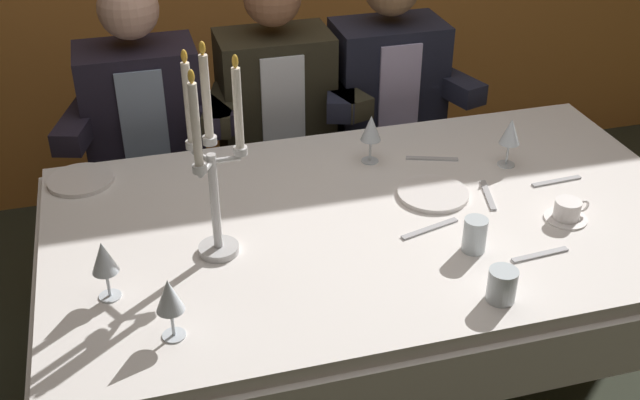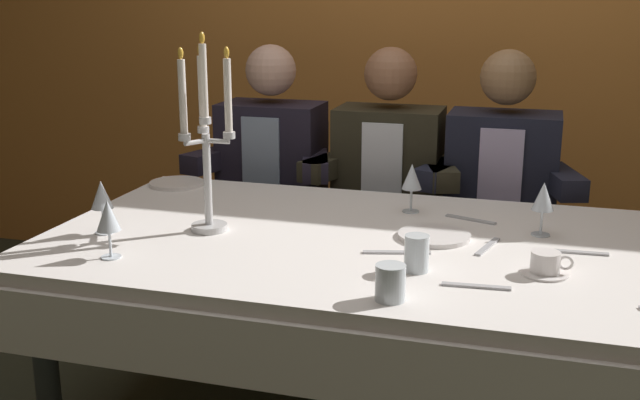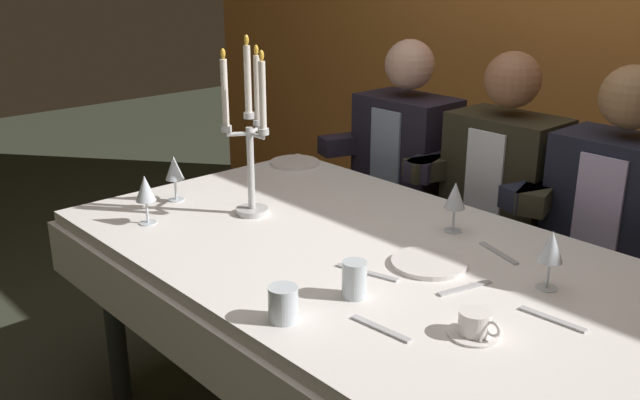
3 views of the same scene
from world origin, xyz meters
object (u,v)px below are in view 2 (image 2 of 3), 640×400
object	(u,v)px
wine_glass_0	(412,178)
wine_glass_2	(108,218)
wine_glass_3	(102,197)
seated_diner_1	(389,172)
candelabra	(206,144)
wine_glass_1	(543,198)
dining_table	(364,276)
dinner_plate_1	(434,236)
seated_diner_2	(502,180)
water_tumbler_0	(390,283)
coffee_cup_0	(546,264)
seated_diner_0	(273,165)
dinner_plate_0	(177,183)
water_tumbler_1	(417,253)

from	to	relation	value
wine_glass_0	wine_glass_2	bearing A→B (deg)	-136.14
wine_glass_3	seated_diner_1	xyz separation A→B (m)	(0.66, 1.06, -0.12)
candelabra	wine_glass_1	size ratio (longest dim) A/B	3.64
dining_table	candelabra	world-z (taller)	candelabra
candelabra	wine_glass_0	size ratio (longest dim) A/B	3.64
dinner_plate_1	wine_glass_1	world-z (taller)	wine_glass_1
wine_glass_1	seated_diner_2	world-z (taller)	seated_diner_2
dining_table	seated_diner_2	xyz separation A→B (m)	(0.34, 0.89, 0.11)
dining_table	water_tumbler_0	size ratio (longest dim) A/B	22.02
dinner_plate_1	wine_glass_2	distance (m)	0.94
dinner_plate_1	wine_glass_1	distance (m)	0.34
wine_glass_3	seated_diner_2	xyz separation A→B (m)	(1.11, 1.06, -0.12)
dining_table	wine_glass_1	xyz separation A→B (m)	(0.50, 0.18, 0.23)
coffee_cup_0	seated_diner_0	size ratio (longest dim) A/B	0.11
dining_table	wine_glass_1	distance (m)	0.58
candelabra	seated_diner_2	xyz separation A→B (m)	(0.82, 0.94, -0.27)
wine_glass_1	seated_diner_0	bearing A→B (deg)	147.46
wine_glass_0	coffee_cup_0	world-z (taller)	wine_glass_0
wine_glass_1	seated_diner_0	size ratio (longest dim) A/B	0.13
wine_glass_2	water_tumbler_0	size ratio (longest dim) A/B	1.86
dining_table	dinner_plate_0	size ratio (longest dim) A/B	9.49
wine_glass_0	coffee_cup_0	bearing A→B (deg)	-47.82
wine_glass_0	wine_glass_3	distance (m)	0.98
wine_glass_1	seated_diner_2	xyz separation A→B (m)	(-0.16, 0.71, -0.12)
dinner_plate_1	wine_glass_0	xyz separation A→B (m)	(-0.12, 0.26, 0.11)
wine_glass_3	dining_table	bearing A→B (deg)	12.94
water_tumbler_1	coffee_cup_0	bearing A→B (deg)	12.14
candelabra	seated_diner_0	distance (m)	0.99
candelabra	wine_glass_3	size ratio (longest dim) A/B	3.64
wine_glass_2	wine_glass_3	xyz separation A→B (m)	(-0.14, 0.19, 0.00)
dining_table	candelabra	size ratio (longest dim) A/B	3.25
wine_glass_0	seated_diner_2	distance (m)	0.64
dinner_plate_1	water_tumbler_0	size ratio (longest dim) A/B	2.46
wine_glass_2	seated_diner_0	bearing A→B (deg)	89.02
candelabra	seated_diner_0	world-z (taller)	candelabra
wine_glass_2	seated_diner_2	size ratio (longest dim) A/B	0.13
dining_table	seated_diner_0	distance (m)	1.08
wine_glass_2	seated_diner_1	xyz separation A→B (m)	(0.52, 1.25, -0.12)
water_tumbler_0	coffee_cup_0	bearing A→B (deg)	38.88
candelabra	seated_diner_1	distance (m)	1.05
wine_glass_0	wine_glass_2	size ratio (longest dim) A/B	1.00
coffee_cup_0	seated_diner_2	xyz separation A→B (m)	(-0.18, 1.05, -0.03)
wine_glass_0	seated_diner_2	size ratio (longest dim) A/B	0.13
wine_glass_3	coffee_cup_0	xyz separation A→B (m)	(1.29, 0.01, -0.09)
wine_glass_1	coffee_cup_0	distance (m)	0.35
seated_diner_2	wine_glass_3	bearing A→B (deg)	-136.25
candelabra	wine_glass_2	xyz separation A→B (m)	(-0.16, -0.31, -0.15)
wine_glass_2	coffee_cup_0	distance (m)	1.17
dinner_plate_1	coffee_cup_0	world-z (taller)	coffee_cup_0
dining_table	dinner_plate_0	xyz separation A→B (m)	(-0.83, 0.43, 0.13)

